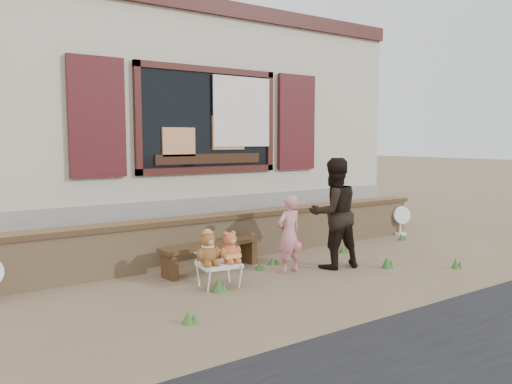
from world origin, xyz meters
TOP-DOWN VIEW (x-y plane):
  - ground at (0.00, 0.00)m, footprint 80.00×80.00m
  - shopfront at (0.00, 4.49)m, footprint 8.04×5.13m
  - brick_wall at (0.00, 1.00)m, footprint 7.10×0.36m
  - bench at (-0.77, 0.53)m, footprint 1.49×0.48m
  - folding_chair at (-1.06, -0.19)m, footprint 0.51×0.47m
  - teddy_bear_left at (-1.20, -0.17)m, footprint 0.33×0.29m
  - teddy_bear_right at (-0.92, -0.20)m, footprint 0.31×0.27m
  - child at (0.03, -0.13)m, footprint 0.39×0.27m
  - adult at (0.68, -0.26)m, footprint 0.81×0.68m
  - fan_right at (3.34, 0.80)m, footprint 0.34×0.22m
  - grass_tufts at (0.29, -0.32)m, footprint 4.97×1.79m

SIDE VIEW (x-z plane):
  - ground at x=0.00m, z-range 0.00..0.00m
  - grass_tufts at x=0.29m, z-range -0.01..0.15m
  - folding_chair at x=-1.06m, z-range 0.12..0.40m
  - fan_right at x=3.34m, z-range 0.00..0.53m
  - bench at x=-0.77m, z-range 0.09..0.46m
  - brick_wall at x=0.00m, z-range 0.01..0.67m
  - teddy_bear_right at x=-0.92m, z-range 0.29..0.67m
  - teddy_bear_left at x=-1.20m, z-range 0.29..0.69m
  - child at x=0.03m, z-range 0.00..1.02m
  - adult at x=0.68m, z-range 0.00..1.50m
  - shopfront at x=0.00m, z-range 0.00..4.00m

